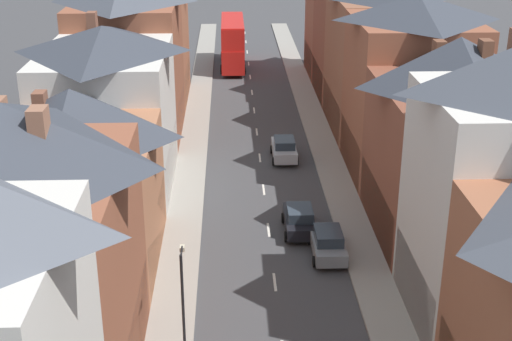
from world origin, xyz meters
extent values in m
cube|color=gray|center=(-5.10, 38.00, 0.07)|extent=(2.20, 104.00, 0.14)
cube|color=gray|center=(5.10, 38.00, 0.07)|extent=(2.20, 104.00, 0.14)
cube|color=silver|center=(0.00, 18.00, 0.01)|extent=(0.14, 1.80, 0.01)
cube|color=silver|center=(0.00, 24.00, 0.01)|extent=(0.14, 1.80, 0.01)
cube|color=silver|center=(0.00, 30.00, 0.01)|extent=(0.14, 1.80, 0.01)
cube|color=silver|center=(0.00, 36.00, 0.01)|extent=(0.14, 1.80, 0.01)
cube|color=silver|center=(0.00, 42.00, 0.01)|extent=(0.14, 1.80, 0.01)
cube|color=silver|center=(0.00, 48.00, 0.01)|extent=(0.14, 1.80, 0.01)
cube|color=silver|center=(0.00, 54.00, 0.01)|extent=(0.14, 1.80, 0.01)
cube|color=silver|center=(0.00, 60.00, 0.01)|extent=(0.14, 1.80, 0.01)
cube|color=silver|center=(0.00, 66.00, 0.01)|extent=(0.14, 1.80, 0.01)
cube|color=silver|center=(0.00, 72.00, 0.01)|extent=(0.14, 1.80, 0.01)
cube|color=silver|center=(0.00, 78.00, 0.01)|extent=(0.14, 1.80, 0.01)
cube|color=silver|center=(0.00, 84.00, 0.01)|extent=(0.14, 1.80, 0.01)
cube|color=#935138|center=(-10.20, 9.99, 4.82)|extent=(8.00, 10.91, 9.65)
pyramid|color=#383D47|center=(-10.20, 9.99, 10.94)|extent=(8.00, 10.91, 2.58)
cube|color=#99664C|center=(-8.80, 9.54, 11.55)|extent=(0.60, 0.90, 1.21)
cube|color=#B2704C|center=(-10.20, 20.51, 3.59)|extent=(8.00, 10.14, 7.17)
cube|color=black|center=(-6.26, 20.51, 1.60)|extent=(0.12, 9.32, 3.20)
pyramid|color=#383D47|center=(-10.20, 20.51, 8.48)|extent=(8.00, 10.14, 2.62)
cube|color=brown|center=(-11.64, 20.40, 9.08)|extent=(0.60, 0.90, 1.20)
cube|color=silver|center=(-10.20, 31.08, 4.67)|extent=(8.00, 10.99, 9.34)
cube|color=maroon|center=(-6.26, 31.08, 1.60)|extent=(0.12, 10.11, 3.20)
pyramid|color=#383D47|center=(-10.20, 31.08, 10.14)|extent=(8.00, 10.99, 1.60)
cube|color=brown|center=(-11.11, 32.96, 10.81)|extent=(0.60, 0.90, 1.34)
cube|color=#935138|center=(-10.20, 41.92, 5.38)|extent=(8.00, 10.69, 10.77)
cube|color=navy|center=(-6.26, 41.92, 1.60)|extent=(0.12, 9.84, 3.20)
cube|color=#A36042|center=(-10.20, 52.12, 5.26)|extent=(8.00, 9.70, 10.53)
cube|color=black|center=(-6.26, 52.12, 1.60)|extent=(0.12, 8.92, 3.20)
cube|color=silver|center=(10.20, 14.37, 5.54)|extent=(8.00, 7.76, 11.08)
cube|color=maroon|center=(6.26, 14.37, 1.60)|extent=(0.12, 7.14, 3.20)
cube|color=brown|center=(10.20, 23.31, 4.44)|extent=(8.00, 10.12, 8.87)
cube|color=#1E5133|center=(6.26, 23.31, 1.60)|extent=(0.12, 9.31, 3.20)
pyramid|color=#383D47|center=(10.20, 23.31, 10.27)|extent=(8.00, 10.12, 2.78)
cube|color=brown|center=(11.29, 22.56, 10.95)|extent=(0.60, 0.90, 1.38)
cube|color=brown|center=(9.34, 24.24, 10.77)|extent=(0.60, 0.90, 1.00)
cube|color=#935138|center=(10.20, 32.81, 5.43)|extent=(8.00, 8.88, 10.86)
cube|color=olive|center=(6.26, 32.81, 1.60)|extent=(0.12, 8.17, 3.20)
pyramid|color=#383D47|center=(10.20, 32.81, 11.71)|extent=(8.00, 8.88, 1.70)
cube|color=brown|center=(10.20, 42.58, 5.45)|extent=(8.00, 10.66, 10.90)
cube|color=maroon|center=(6.26, 42.58, 1.60)|extent=(0.12, 9.80, 3.20)
cube|color=brown|center=(10.20, 52.38, 5.64)|extent=(8.00, 8.95, 11.29)
cube|color=#1E5133|center=(6.26, 52.38, 1.60)|extent=(0.12, 8.23, 3.20)
cube|color=brown|center=(10.20, 60.76, 5.72)|extent=(8.00, 7.82, 11.44)
cube|color=#1E5133|center=(6.26, 60.76, 1.60)|extent=(0.12, 7.19, 3.20)
cube|color=red|center=(-1.80, 64.41, 1.65)|extent=(2.44, 10.80, 2.50)
cube|color=red|center=(-1.80, 64.41, 4.05)|extent=(2.44, 10.58, 2.30)
cube|color=red|center=(-1.80, 64.41, 5.25)|extent=(2.39, 10.37, 0.10)
cube|color=#28333D|center=(-1.80, 69.76, 1.85)|extent=(2.20, 0.10, 1.20)
cube|color=#28333D|center=(-1.80, 69.76, 4.15)|extent=(2.20, 0.10, 1.10)
cube|color=#28333D|center=(-2.99, 64.41, 1.90)|extent=(0.06, 9.18, 0.90)
cube|color=#28333D|center=(-2.99, 64.41, 4.15)|extent=(0.06, 9.18, 0.90)
cube|color=yellow|center=(-1.80, 69.76, 4.95)|extent=(1.34, 0.08, 0.32)
cylinder|color=black|center=(-3.02, 67.76, 0.50)|extent=(0.30, 1.00, 1.00)
cylinder|color=black|center=(-0.58, 67.76, 0.50)|extent=(0.30, 1.00, 1.00)
cylinder|color=black|center=(-3.02, 61.44, 0.50)|extent=(0.30, 1.00, 1.00)
cylinder|color=black|center=(-0.58, 61.44, 0.50)|extent=(0.30, 1.00, 1.00)
cube|color=gray|center=(3.10, 20.79, 0.66)|extent=(1.70, 4.09, 0.71)
cube|color=#28333D|center=(3.10, 20.59, 1.32)|extent=(1.46, 2.05, 0.60)
cylinder|color=black|center=(2.25, 22.06, 0.31)|extent=(0.20, 0.62, 0.62)
cylinder|color=black|center=(3.95, 22.06, 0.31)|extent=(0.20, 0.62, 0.62)
cylinder|color=black|center=(2.25, 19.52, 0.31)|extent=(0.20, 0.62, 0.62)
cylinder|color=black|center=(3.95, 19.52, 0.31)|extent=(0.20, 0.62, 0.62)
cube|color=black|center=(1.80, 23.72, 0.67)|extent=(1.70, 3.93, 0.72)
cube|color=#28333D|center=(1.80, 23.52, 1.33)|extent=(1.46, 1.97, 0.60)
cylinder|color=black|center=(0.95, 24.93, 0.31)|extent=(0.20, 0.62, 0.62)
cylinder|color=black|center=(2.65, 24.93, 0.31)|extent=(0.20, 0.62, 0.62)
cylinder|color=black|center=(0.95, 22.50, 0.31)|extent=(0.20, 0.62, 0.62)
cylinder|color=black|center=(2.65, 22.50, 0.31)|extent=(0.20, 0.62, 0.62)
cube|color=#B7BABF|center=(1.80, 35.69, 0.69)|extent=(1.70, 4.06, 0.77)
cube|color=#28333D|center=(1.80, 35.49, 1.38)|extent=(1.46, 2.03, 0.60)
cylinder|color=black|center=(0.95, 36.95, 0.31)|extent=(0.20, 0.62, 0.62)
cylinder|color=black|center=(2.65, 36.95, 0.31)|extent=(0.20, 0.62, 0.62)
cylinder|color=black|center=(0.95, 34.43, 0.31)|extent=(0.20, 0.62, 0.62)
cylinder|color=black|center=(2.65, 34.43, 0.31)|extent=(0.20, 0.62, 0.62)
cylinder|color=black|center=(-4.25, 11.09, 2.75)|extent=(0.12, 0.12, 5.50)
cylinder|color=black|center=(-4.25, 11.54, 5.40)|extent=(0.08, 0.90, 0.08)
cube|color=beige|center=(-4.25, 11.99, 5.32)|extent=(0.20, 0.32, 0.20)
camera|label=1|loc=(-2.20, -14.06, 19.32)|focal=50.00mm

